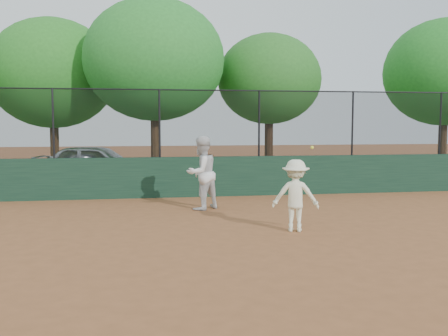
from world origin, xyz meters
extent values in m
plane|color=brown|center=(0.00, 0.00, 0.00)|extent=(80.00, 80.00, 0.00)
cube|color=#1A3A27|center=(0.00, 6.00, 0.60)|extent=(26.00, 0.20, 1.20)
cube|color=#315119|center=(0.00, 12.00, 0.00)|extent=(36.00, 12.00, 0.01)
imported|color=#B2B7BC|center=(-2.61, 9.22, 0.74)|extent=(4.61, 2.63, 1.48)
imported|color=silver|center=(0.47, 3.75, 0.94)|extent=(1.16, 1.11, 1.88)
imported|color=white|center=(2.06, 0.89, 0.73)|extent=(1.07, 0.82, 1.47)
sphere|color=#F8FC38|center=(2.31, 0.61, 1.73)|extent=(0.06, 0.06, 0.06)
cube|color=black|center=(0.00, 6.00, 2.20)|extent=(26.00, 0.02, 2.00)
cylinder|color=black|center=(0.00, 6.00, 3.18)|extent=(26.00, 0.04, 0.04)
cylinder|color=black|center=(-3.50, 6.00, 2.20)|extent=(0.06, 0.06, 2.00)
cylinder|color=black|center=(-0.50, 6.00, 2.20)|extent=(0.06, 0.06, 2.00)
cylinder|color=black|center=(2.50, 6.00, 2.20)|extent=(0.06, 0.06, 2.00)
cylinder|color=black|center=(5.50, 6.00, 2.20)|extent=(0.06, 0.06, 2.00)
cylinder|color=black|center=(8.50, 6.00, 2.20)|extent=(0.06, 0.06, 2.00)
cylinder|color=#472D18|center=(-4.64, 12.91, 1.12)|extent=(0.36, 0.36, 2.23)
ellipsoid|color=#256C1F|center=(-4.64, 12.91, 4.26)|extent=(5.23, 4.76, 4.52)
cylinder|color=#472E19|center=(-0.51, 10.87, 1.27)|extent=(0.36, 0.36, 2.53)
ellipsoid|color=#247125|center=(-0.51, 10.87, 4.64)|extent=(5.45, 4.95, 4.70)
cylinder|color=#382112|center=(4.37, 12.06, 1.18)|extent=(0.36, 0.36, 2.36)
ellipsoid|color=#25601F|center=(4.37, 12.06, 4.08)|extent=(4.45, 4.04, 3.84)
cylinder|color=#402717|center=(11.46, 10.41, 1.16)|extent=(0.36, 0.36, 2.33)
ellipsoid|color=#1E691F|center=(11.46, 10.41, 4.30)|extent=(5.11, 4.65, 4.42)
camera|label=1|loc=(-1.00, -8.81, 2.21)|focal=40.00mm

